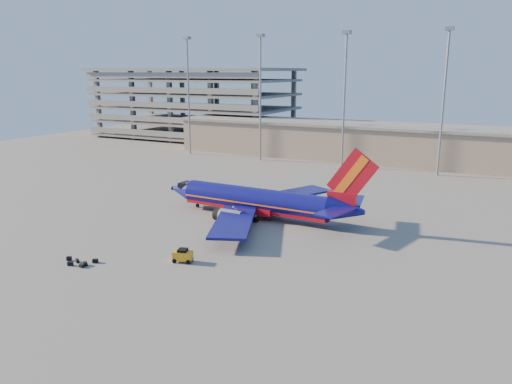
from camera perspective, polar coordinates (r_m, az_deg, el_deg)
ground at (r=67.69m, az=1.92°, el=-3.92°), size 220.00×220.00×0.00m
terminal_building at (r=118.82m, az=18.54°, el=5.12°), size 122.00×16.00×8.50m
parking_garage at (r=160.08m, az=-6.97°, el=10.39°), size 62.00×32.00×21.40m
light_mast_row at (r=106.85m, az=15.35°, el=11.61°), size 101.60×1.60×28.65m
aircraft_main at (r=71.07m, az=0.50°, el=-1.08°), size 32.70×31.45×11.07m
baggage_tug at (r=55.66m, az=-8.36°, el=-7.16°), size 2.36×1.80×1.50m
luggage_pile at (r=57.97m, az=-19.44°, el=-7.56°), size 3.72×2.47×0.45m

